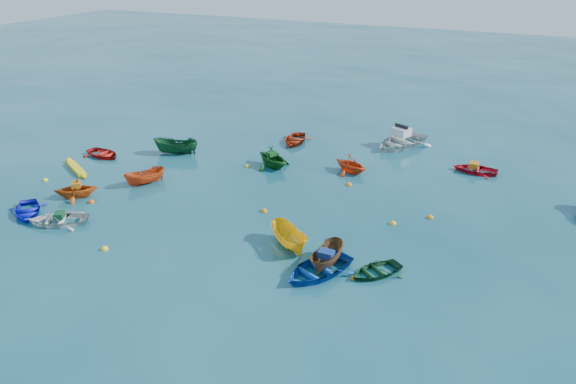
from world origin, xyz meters
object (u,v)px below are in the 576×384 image
at_px(motorboat_white, 400,146).
at_px(dinghy_blue_sw, 28,214).
at_px(dinghy_white_near, 59,223).
at_px(dinghy_blue_se, 318,274).
at_px(kayak_yellow, 77,171).

bearing_deg(motorboat_white, dinghy_blue_sw, -104.39).
bearing_deg(dinghy_white_near, motorboat_white, 116.19).
distance_m(dinghy_blue_se, kayak_yellow, 20.10).
height_order(dinghy_white_near, kayak_yellow, dinghy_white_near).
distance_m(kayak_yellow, motorboat_white, 23.09).
bearing_deg(kayak_yellow, dinghy_white_near, -112.80).
xyz_separation_m(dinghy_white_near, motorboat_white, (13.65, 20.22, 0.00)).
bearing_deg(dinghy_blue_se, motorboat_white, 117.61).
relative_size(dinghy_blue_sw, dinghy_white_near, 0.92).
xyz_separation_m(dinghy_blue_sw, dinghy_white_near, (2.43, -0.09, 0.00)).
height_order(dinghy_white_near, dinghy_blue_se, dinghy_blue_se).
bearing_deg(motorboat_white, dinghy_white_near, -99.79).
bearing_deg(dinghy_blue_se, kayak_yellow, -170.13).
distance_m(dinghy_blue_sw, dinghy_white_near, 2.43).
bearing_deg(kayak_yellow, dinghy_blue_sw, -129.53).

